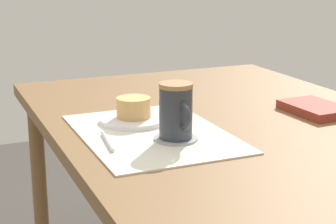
{
  "coord_description": "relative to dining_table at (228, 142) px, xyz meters",
  "views": [
    {
      "loc": [
        1.23,
        -0.7,
        1.11
      ],
      "look_at": [
        0.05,
        -0.2,
        0.76
      ],
      "focal_mm": 60.0,
      "sensor_mm": 36.0,
      "label": 1
    }
  ],
  "objects": [
    {
      "name": "placemat",
      "position": [
        0.05,
        -0.24,
        0.07
      ],
      "size": [
        0.45,
        0.33,
        0.0
      ],
      "primitive_type": "cube",
      "color": "silver",
      "rests_on": "dining_table"
    },
    {
      "name": "pastry_plate",
      "position": [
        -0.05,
        -0.25,
        0.08
      ],
      "size": [
        0.17,
        0.17,
        0.01
      ],
      "primitive_type": "cylinder",
      "color": "white",
      "rests_on": "placemat"
    },
    {
      "name": "teaspoon",
      "position": [
        0.09,
        -0.36,
        0.08
      ],
      "size": [
        0.13,
        0.03,
        0.01
      ],
      "primitive_type": "cylinder",
      "rotation": [
        0.0,
        1.57,
        -0.13
      ],
      "color": "silver",
      "rests_on": "placemat"
    },
    {
      "name": "small_book",
      "position": [
        0.05,
        0.23,
        0.08
      ],
      "size": [
        0.19,
        0.13,
        0.02
      ],
      "primitive_type": "cube",
      "rotation": [
        0.0,
        0.0,
        0.05
      ],
      "color": "maroon",
      "rests_on": "dining_table"
    },
    {
      "name": "coffee_mug",
      "position": [
        0.13,
        -0.21,
        0.14
      ],
      "size": [
        0.11,
        0.08,
        0.13
      ],
      "color": "#2D333D",
      "rests_on": "coffee_coaster"
    },
    {
      "name": "coffee_coaster",
      "position": [
        0.12,
        -0.21,
        0.07
      ],
      "size": [
        0.1,
        0.1,
        0.0
      ],
      "primitive_type": "cylinder",
      "color": "#99999E",
      "rests_on": "placemat"
    },
    {
      "name": "dining_table",
      "position": [
        0.0,
        0.0,
        0.0
      ],
      "size": [
        1.28,
        0.92,
        0.71
      ],
      "color": "brown",
      "rests_on": "ground_plane"
    },
    {
      "name": "pastry",
      "position": [
        -0.05,
        -0.25,
        0.11
      ],
      "size": [
        0.09,
        0.09,
        0.05
      ],
      "primitive_type": "cylinder",
      "color": "#E0A860",
      "rests_on": "pastry_plate"
    }
  ]
}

